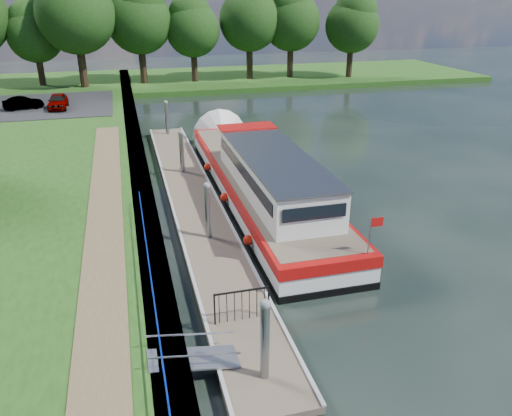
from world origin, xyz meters
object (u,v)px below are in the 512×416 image
object	(u,v)px
pontoon	(194,203)
barge	(257,176)
car_b	(23,103)
car_a	(58,101)

from	to	relation	value
pontoon	barge	world-z (taller)	barge
pontoon	barge	xyz separation A→B (m)	(3.60, 0.68, 0.90)
barge	car_b	size ratio (longest dim) A/B	6.39
pontoon	barge	size ratio (longest dim) A/B	1.42
car_a	pontoon	bearing A→B (deg)	-68.79
pontoon	car_b	size ratio (longest dim) A/B	9.06
car_a	car_b	size ratio (longest dim) A/B	1.15
car_a	car_b	world-z (taller)	car_a
pontoon	car_a	xyz separation A→B (m)	(-8.61, 23.08, 1.30)
pontoon	car_a	size ratio (longest dim) A/B	7.85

